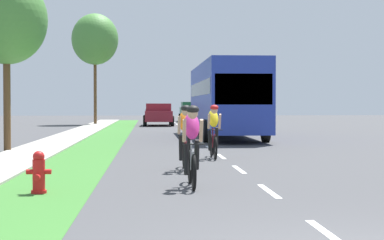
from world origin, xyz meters
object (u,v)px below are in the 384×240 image
object	(u,v)px
street_tree_far	(95,40)
cyclist_trailing	(185,137)
pickup_maroon	(158,114)
fire_hydrant_red	(39,173)
cyclist_distant	(213,131)
suv_dark_green	(191,111)
street_tree_near	(6,20)
bus_blue	(225,96)
cyclist_lead	(192,145)

from	to	relation	value
street_tree_far	cyclist_trailing	bearing A→B (deg)	-81.42
pickup_maroon	street_tree_far	distance (m)	8.27
cyclist_trailing	pickup_maroon	xyz separation A→B (m)	(-0.19, 30.56, 0.02)
fire_hydrant_red	cyclist_distant	world-z (taller)	cyclist_distant
suv_dark_green	street_tree_near	world-z (taller)	street_tree_near
cyclist_trailing	bus_blue	distance (m)	14.73
bus_blue	suv_dark_green	world-z (taller)	bus_blue
suv_dark_green	street_tree_far	bearing A→B (deg)	-140.26
bus_blue	suv_dark_green	bearing A→B (deg)	89.61
cyclist_distant	suv_dark_green	bearing A→B (deg)	87.04
fire_hydrant_red	cyclist_distant	size ratio (longest dim) A/B	0.44
pickup_maroon	street_tree_near	distance (m)	25.14
pickup_maroon	cyclist_distant	bearing A→B (deg)	-87.48
suv_dark_green	street_tree_far	world-z (taller)	street_tree_far
cyclist_lead	cyclist_trailing	size ratio (longest dim) A/B	1.00
bus_blue	suv_dark_green	distance (m)	26.05
cyclist_trailing	street_tree_far	size ratio (longest dim) A/B	0.20
cyclist_distant	bus_blue	bearing A→B (deg)	81.16
fire_hydrant_red	bus_blue	xyz separation A→B (m)	(5.62, 18.11, 1.61)
pickup_maroon	street_tree_far	bearing A→B (deg)	146.91
cyclist_lead	pickup_maroon	bearing A→B (deg)	90.23
cyclist_lead	pickup_maroon	distance (m)	33.59
cyclist_lead	street_tree_far	world-z (taller)	street_tree_far
cyclist_lead	cyclist_distant	xyz separation A→B (m)	(1.07, 6.18, 0.00)
fire_hydrant_red	suv_dark_green	world-z (taller)	suv_dark_green
bus_blue	street_tree_far	xyz separation A→B (m)	(-7.87, 19.34, 4.69)
street_tree_near	cyclist_lead	bearing A→B (deg)	-58.96
fire_hydrant_red	cyclist_distant	distance (m)	7.87
cyclist_trailing	bus_blue	bearing A→B (deg)	79.12
fire_hydrant_red	bus_blue	bearing A→B (deg)	72.76
bus_blue	street_tree_near	size ratio (longest dim) A/B	1.95
suv_dark_green	pickup_maroon	bearing A→B (deg)	-107.61
cyclist_lead	suv_dark_green	world-z (taller)	suv_dark_green
cyclist_trailing	cyclist_distant	world-z (taller)	same
cyclist_trailing	pickup_maroon	world-z (taller)	pickup_maroon
pickup_maroon	fire_hydrant_red	bearing A→B (deg)	-94.44
bus_blue	cyclist_lead	bearing A→B (deg)	-99.19
pickup_maroon	street_tree_far	world-z (taller)	street_tree_far
cyclist_distant	street_tree_near	distance (m)	8.22
cyclist_lead	cyclist_distant	size ratio (longest dim) A/B	1.00
cyclist_lead	bus_blue	world-z (taller)	bus_blue
cyclist_trailing	bus_blue	world-z (taller)	bus_blue
cyclist_trailing	street_tree_near	xyz separation A→B (m)	(-5.67, 6.29, 3.61)
fire_hydrant_red	street_tree_far	size ratio (longest dim) A/B	0.09
cyclist_lead	bus_blue	size ratio (longest dim) A/B	0.15
suv_dark_green	street_tree_near	size ratio (longest dim) A/B	0.79
pickup_maroon	street_tree_near	size ratio (longest dim) A/B	0.86
cyclist_distant	bus_blue	distance (m)	11.47
fire_hydrant_red	cyclist_trailing	world-z (taller)	cyclist_trailing
fire_hydrant_red	cyclist_trailing	size ratio (longest dim) A/B	0.44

